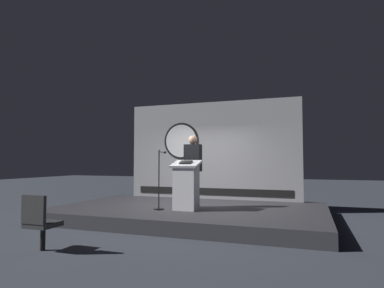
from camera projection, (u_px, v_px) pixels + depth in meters
The scene contains 7 objects.
ground_plane at pixel (190, 219), 8.09m from camera, with size 40.00×40.00×0.00m, color #383D47.
stage_platform at pixel (190, 213), 8.09m from camera, with size 6.40×4.00×0.30m, color #333338.
banner_display at pixel (211, 150), 9.92m from camera, with size 5.24×0.12×2.91m.
podium at pixel (186, 186), 7.57m from camera, with size 0.64×0.50×1.15m.
speaker_person at pixel (193, 170), 8.04m from camera, with size 0.40×0.26×1.75m.
microphone_stand at pixel (160, 189), 7.68m from camera, with size 0.24×0.49×1.39m.
audience_chair_left at pixel (39, 220), 5.18m from camera, with size 0.44×0.45×0.89m.
Camera 1 is at (2.82, -7.67, 1.41)m, focal length 30.81 mm.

